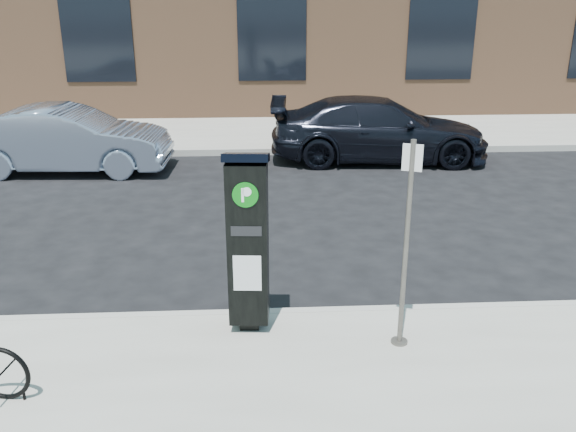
{
  "coord_description": "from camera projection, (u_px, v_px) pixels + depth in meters",
  "views": [
    {
      "loc": [
        -0.55,
        -6.41,
        3.69
      ],
      "look_at": [
        -0.16,
        0.5,
        1.16
      ],
      "focal_mm": 38.0,
      "sensor_mm": 36.0,
      "label": 1
    }
  ],
  "objects": [
    {
      "name": "car_dark",
      "position": [
        379.0,
        129.0,
        14.12
      ],
      "size": [
        5.12,
        2.34,
        1.45
      ],
      "primitive_type": "imported",
      "rotation": [
        0.0,
        0.0,
        1.51
      ],
      "color": "black",
      "rests_on": "ground"
    },
    {
      "name": "curb_near",
      "position": [
        304.0,
        316.0,
        7.27
      ],
      "size": [
        60.0,
        0.12,
        0.16
      ],
      "primitive_type": "cube",
      "color": "#9E9B93",
      "rests_on": "ground"
    },
    {
      "name": "sidewalk_far",
      "position": [
        271.0,
        108.0,
        20.41
      ],
      "size": [
        60.0,
        12.0,
        0.15
      ],
      "primitive_type": "cube",
      "color": "gray",
      "rests_on": "ground"
    },
    {
      "name": "bike_rack",
      "position": [
        2.0,
        373.0,
        5.57
      ],
      "size": [
        0.55,
        0.14,
        0.55
      ],
      "rotation": [
        0.0,
        0.0,
        -0.17
      ],
      "color": "black",
      "rests_on": "sidewalk_near"
    },
    {
      "name": "curb_far",
      "position": [
        278.0,
        151.0,
        14.8
      ],
      "size": [
        60.0,
        0.12,
        0.16
      ],
      "primitive_type": "cube",
      "color": "#9E9B93",
      "rests_on": "ground"
    },
    {
      "name": "car_silver",
      "position": [
        68.0,
        140.0,
        13.18
      ],
      "size": [
        4.38,
        1.68,
        1.43
      ],
      "primitive_type": "imported",
      "rotation": [
        0.0,
        0.0,
        1.53
      ],
      "color": "#808DA3",
      "rests_on": "ground"
    },
    {
      "name": "ground",
      "position": [
        304.0,
        320.0,
        7.31
      ],
      "size": [
        120.0,
        120.0,
        0.0
      ],
      "primitive_type": "plane",
      "color": "black",
      "rests_on": "ground"
    },
    {
      "name": "parking_kiosk",
      "position": [
        248.0,
        240.0,
        6.53
      ],
      "size": [
        0.5,
        0.45,
        2.05
      ],
      "rotation": [
        0.0,
        0.0,
        -0.07
      ],
      "color": "black",
      "rests_on": "sidewalk_near"
    },
    {
      "name": "sign_pole",
      "position": [
        406.0,
        248.0,
        6.19
      ],
      "size": [
        0.19,
        0.18,
        2.23
      ],
      "rotation": [
        0.0,
        0.0,
        -0.36
      ],
      "color": "#59534F",
      "rests_on": "sidewalk_near"
    }
  ]
}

